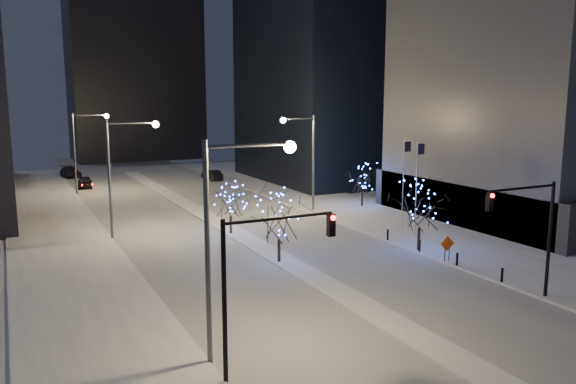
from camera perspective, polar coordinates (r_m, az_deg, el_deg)
ground at (r=29.37m, az=12.88°, el=-14.26°), size 160.00×160.00×0.00m
road at (r=59.35m, az=-9.15°, el=-2.00°), size 20.00×130.00×0.02m
median at (r=54.69m, az=-7.55°, el=-2.88°), size 2.00×80.00×0.15m
east_sidewalk at (r=53.19m, az=11.65°, el=-3.34°), size 10.00×90.00×0.15m
west_sidewalk at (r=42.29m, az=-21.19°, el=-7.14°), size 8.00×90.00×0.15m
midrise_block at (r=64.35m, az=26.95°, el=11.42°), size 30.00×22.00×30.00m
plinth at (r=65.00m, az=26.09°, el=-0.07°), size 30.00×24.00×4.00m
horizon_block at (r=115.30m, az=-15.41°, el=13.78°), size 24.00×14.00×42.00m
street_lamp_w_near at (r=24.62m, az=-5.92°, el=-2.78°), size 4.40×0.56×10.00m
street_lamp_w_mid at (r=48.54m, az=-16.54°, el=2.94°), size 4.40×0.56×10.00m
street_lamp_w_far at (r=73.19m, az=-20.10°, el=4.83°), size 4.40×0.56×10.00m
street_lamp_east at (r=57.77m, az=1.82°, el=4.26°), size 3.90×0.56×10.00m
traffic_signal_west at (r=23.45m, az=-2.93°, el=-7.77°), size 5.26×0.43×7.00m
traffic_signal_east at (r=34.75m, az=23.57°, el=-2.85°), size 5.26×0.43×7.00m
flagpoles at (r=49.23m, az=12.32°, el=1.20°), size 1.35×2.60×8.00m
bollards at (r=42.65m, az=14.95°, el=-5.94°), size 0.16×12.16×0.90m
car_near at (r=78.87m, az=-19.93°, el=0.94°), size 2.32×4.65×1.52m
car_mid at (r=82.03m, az=-7.73°, el=1.72°), size 1.96×4.60×1.47m
car_far at (r=90.41m, az=-21.23°, el=1.91°), size 2.94×5.67×1.57m
holiday_tree_median_near at (r=39.80m, az=-0.93°, el=-2.59°), size 4.53×4.53×5.20m
holiday_tree_median_far at (r=48.52m, az=-5.88°, el=-0.93°), size 4.46×4.46×4.43m
holiday_tree_plaza_near at (r=44.02m, az=13.26°, el=-1.54°), size 5.17×5.17×5.24m
holiday_tree_plaza_far at (r=61.16m, az=7.58°, el=1.23°), size 3.90×3.90×4.55m
construction_sign at (r=41.93m, az=15.88°, el=-5.30°), size 1.12×0.22×1.86m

